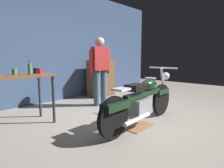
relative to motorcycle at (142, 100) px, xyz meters
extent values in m
plane|color=gray|center=(0.09, 0.09, -0.45)|extent=(12.00, 12.00, 0.00)
cube|color=#384C70|center=(0.09, 2.89, 1.10)|extent=(8.00, 0.12, 3.10)
cube|color=brown|center=(-1.60, 1.51, 0.43)|extent=(1.30, 0.64, 0.04)
cylinder|color=#2D2D33|center=(-1.01, 1.25, -0.02)|extent=(0.05, 0.05, 0.86)
cylinder|color=#2D2D33|center=(-1.01, 1.77, -0.02)|extent=(0.05, 0.05, 0.86)
cylinder|color=black|center=(0.76, 0.04, -0.13)|extent=(0.64, 0.10, 0.64)
cylinder|color=black|center=(-0.79, -0.04, -0.13)|extent=(0.64, 0.10, 0.64)
cube|color=black|center=(0.76, 0.04, 0.05)|extent=(0.45, 0.16, 0.10)
cube|color=black|center=(-0.74, -0.03, 0.05)|extent=(0.53, 0.21, 0.12)
cube|color=gray|center=(-0.07, 0.00, -0.11)|extent=(0.45, 0.26, 0.28)
cube|color=black|center=(0.03, 0.00, 0.10)|extent=(1.10, 0.15, 0.10)
ellipsoid|color=black|center=(0.23, 0.01, 0.25)|extent=(0.45, 0.24, 0.20)
cube|color=black|center=(-0.22, -0.01, 0.25)|extent=(0.37, 0.26, 0.10)
cube|color=silver|center=(-0.62, -0.03, 0.27)|extent=(0.25, 0.21, 0.03)
cylinder|color=silver|center=(0.82, 0.04, 0.20)|extent=(0.27, 0.06, 0.68)
cylinder|color=silver|center=(0.78, 0.04, 0.53)|extent=(0.06, 0.60, 0.03)
sphere|color=silver|center=(0.94, 0.05, 0.35)|extent=(0.16, 0.16, 0.16)
cylinder|color=silver|center=(-0.36, -0.15, -0.23)|extent=(0.70, 0.10, 0.07)
cylinder|color=#395976|center=(0.55, 1.52, -0.01)|extent=(0.15, 0.15, 0.88)
cylinder|color=#395976|center=(0.36, 1.58, -0.01)|extent=(0.15, 0.15, 0.88)
cube|color=#BF3333|center=(0.45, 1.55, 0.71)|extent=(0.42, 0.31, 0.56)
cylinder|color=#BF3333|center=(0.69, 1.49, 0.63)|extent=(0.09, 0.09, 0.58)
cylinder|color=#BF3333|center=(0.22, 1.61, 0.63)|extent=(0.09, 0.09, 0.58)
sphere|color=tan|center=(0.45, 1.55, 1.11)|extent=(0.22, 0.22, 0.22)
cylinder|color=#B2B2B7|center=(1.76, 0.91, 0.18)|extent=(0.32, 0.32, 0.02)
cylinder|color=#B2B2B7|center=(1.87, 0.91, -0.14)|extent=(0.02, 0.02, 0.62)
cylinder|color=#B2B2B7|center=(1.76, 1.02, -0.14)|extent=(0.02, 0.02, 0.62)
cylinder|color=#B2B2B7|center=(1.65, 0.91, -0.14)|extent=(0.02, 0.02, 0.62)
cylinder|color=#B2B2B7|center=(1.76, 0.80, -0.14)|extent=(0.02, 0.02, 0.62)
cube|color=brown|center=(1.29, 2.39, 0.10)|extent=(0.80, 0.44, 1.10)
sphere|color=tan|center=(1.29, 2.16, 0.40)|extent=(0.04, 0.04, 0.04)
sphere|color=tan|center=(1.29, 2.16, 0.10)|extent=(0.04, 0.04, 0.04)
sphere|color=tan|center=(1.29, 2.16, -0.20)|extent=(0.04, 0.04, 0.04)
cube|color=olive|center=(-0.15, 0.00, -0.44)|extent=(0.56, 0.40, 0.01)
cylinder|color=black|center=(-1.15, 1.59, 0.50)|extent=(0.08, 0.08, 0.10)
torus|color=black|center=(-1.11, 1.59, 0.50)|extent=(0.05, 0.01, 0.05)
cylinder|color=#3D7F4C|center=(-1.54, 1.54, 0.50)|extent=(0.07, 0.07, 0.11)
torus|color=#3D7F4C|center=(-1.50, 1.54, 0.51)|extent=(0.06, 0.01, 0.06)
cylinder|color=red|center=(-1.15, 1.43, 0.50)|extent=(0.08, 0.08, 0.10)
torus|color=red|center=(-1.11, 1.43, 0.51)|extent=(0.06, 0.01, 0.06)
cylinder|color=#4C8C4C|center=(-1.33, 1.42, 0.54)|extent=(0.06, 0.06, 0.18)
cylinder|color=#4C8C4C|center=(-1.33, 1.42, 0.66)|extent=(0.03, 0.03, 0.05)
cylinder|color=black|center=(-1.33, 1.42, 0.69)|extent=(0.03, 0.03, 0.01)
camera|label=1|loc=(-2.78, -1.83, 0.75)|focal=30.51mm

